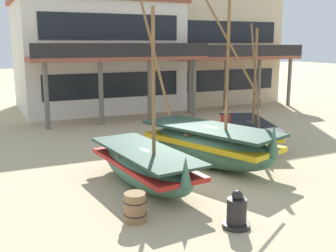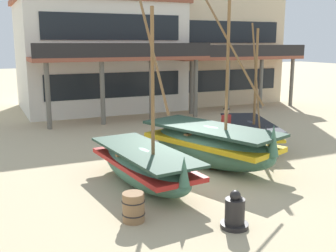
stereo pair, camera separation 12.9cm
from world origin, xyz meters
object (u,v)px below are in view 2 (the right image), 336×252
harbor_building_main (99,55)px  fishing_boat_far_right (211,144)px  harbor_building_annex (208,33)px  fisherman_by_hull (226,130)px  fishing_boat_near_left (250,132)px  fishing_boat_centre_large (144,166)px  wooden_barrel (133,207)px  capstan_winch (235,213)px

harbor_building_main → fishing_boat_far_right: bearing=-90.0°
fishing_boat_far_right → harbor_building_annex: bearing=60.3°
fishing_boat_far_right → fisherman_by_hull: bearing=43.9°
fishing_boat_near_left → harbor_building_main: bearing=103.8°
fisherman_by_hull → harbor_building_annex: 14.73m
harbor_building_annex → fishing_boat_centre_large: bearing=-125.8°
fishing_boat_near_left → harbor_building_annex: size_ratio=0.51×
fishing_boat_near_left → wooden_barrel: (-6.89, -4.94, -0.19)m
fisherman_by_hull → capstan_winch: fisherman_by_hull is taller
fishing_boat_near_left → wooden_barrel: fishing_boat_near_left is taller
harbor_building_main → harbor_building_annex: bearing=0.5°
capstan_winch → wooden_barrel: (-1.98, 1.26, 0.01)m
fishing_boat_near_left → harbor_building_main: harbor_building_main is taller
fishing_boat_centre_large → harbor_building_annex: size_ratio=0.58×
fishing_boat_far_right → harbor_building_main: bearing=90.0°
fishing_boat_near_left → wooden_barrel: 8.48m
fishing_boat_near_left → fishing_boat_centre_large: 6.38m
wooden_barrel → capstan_winch: bearing=-32.5°
fishing_boat_centre_large → wooden_barrel: bearing=-117.6°
harbor_building_main → capstan_winch: bearing=-96.0°
harbor_building_main → wooden_barrel: bearing=-102.9°
fishing_boat_near_left → capstan_winch: bearing=-128.3°
fishing_boat_near_left → fishing_boat_far_right: bearing=-147.5°
wooden_barrel → harbor_building_main: (3.91, 17.07, 3.03)m
capstan_winch → harbor_building_main: harbor_building_main is taller
fishing_boat_centre_large → fisherman_by_hull: (4.31, 2.36, 0.22)m
fishing_boat_centre_large → harbor_building_main: size_ratio=0.57×
fishing_boat_centre_large → harbor_building_annex: 18.93m
fishing_boat_far_right → fisherman_by_hull: fishing_boat_far_right is taller
fishing_boat_centre_large → harbor_building_annex: harbor_building_annex is taller
fishing_boat_near_left → fishing_boat_centre_large: fishing_boat_centre_large is taller
capstan_winch → wooden_barrel: size_ratio=1.27×
fishing_boat_far_right → fisherman_by_hull: 2.14m
fishing_boat_far_right → wooden_barrel: bearing=-142.1°
fishing_boat_far_right → harbor_building_main: (0.00, 14.02, 2.62)m
capstan_winch → wooden_barrel: 2.35m
fishing_boat_centre_large → fishing_boat_near_left: bearing=25.7°
fishing_boat_far_right → harbor_building_main: 14.27m
capstan_winch → harbor_building_main: bearing=84.0°
harbor_building_annex → fishing_boat_near_left: bearing=-112.5°
fishing_boat_near_left → fisherman_by_hull: 1.53m
fishing_boat_far_right → fisherman_by_hull: (1.54, 1.48, 0.08)m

